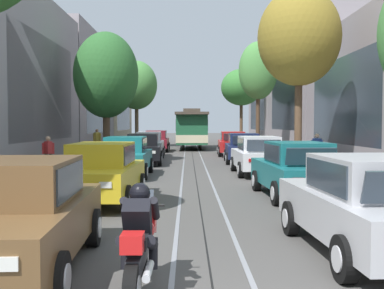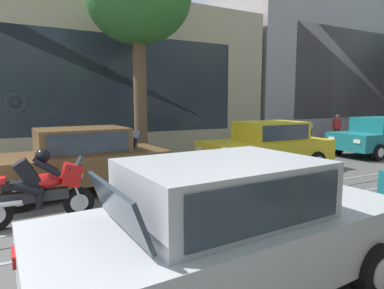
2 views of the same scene
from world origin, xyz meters
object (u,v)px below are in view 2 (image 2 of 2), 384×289
Objects in this scene: parked_car_teal_mid_left at (379,136)px; parked_car_yellow_second_left at (267,146)px; motorcycle_with_rider at (37,189)px; pedestrian_on_right_pavement at (337,127)px; street_tree_kerb_left_near at (138,0)px; parked_car_silver_near_right at (230,228)px; parked_car_brown_near_left at (78,160)px.

parked_car_yellow_second_left is at bearing -88.41° from parked_car_teal_mid_left.
motorcycle_with_rider is 1.28× the size of pedestrian_on_right_pavement.
street_tree_kerb_left_near is 4.49× the size of pedestrian_on_right_pavement.
parked_car_silver_near_right is at bearing -12.13° from street_tree_kerb_left_near.
parked_car_yellow_second_left is at bearing 104.05° from motorcycle_with_rider.
parked_car_yellow_second_left is at bearing 88.79° from parked_car_brown_near_left.
parked_car_teal_mid_left is at bearing -29.98° from pedestrian_on_right_pavement.
street_tree_kerb_left_near is at bearing -102.71° from parked_car_teal_mid_left.
parked_car_teal_mid_left is 2.82× the size of pedestrian_on_right_pavement.
parked_car_yellow_second_left is 9.23m from pedestrian_on_right_pavement.
pedestrian_on_right_pavement is at bearing 97.44° from street_tree_kerb_left_near.
parked_car_teal_mid_left is 0.63× the size of street_tree_kerb_left_near.
parked_car_yellow_second_left and parked_car_teal_mid_left have the same top height.
parked_car_brown_near_left is 14.72m from pedestrian_on_right_pavement.
pedestrian_on_right_pavement is at bearing 150.02° from parked_car_teal_mid_left.
parked_car_brown_near_left is at bearing -91.21° from parked_car_yellow_second_left.
parked_car_silver_near_right is at bearing 8.31° from parked_car_brown_near_left.
pedestrian_on_right_pavement is (-1.54, 11.83, -4.57)m from street_tree_kerb_left_near.
parked_car_brown_near_left is at bearing -75.13° from pedestrian_on_right_pavement.
parked_car_brown_near_left is 5.86m from parked_car_yellow_second_left.
street_tree_kerb_left_near is at bearing 167.87° from parked_car_silver_near_right.
pedestrian_on_right_pavement reaches higher than motorcycle_with_rider.
parked_car_brown_near_left is at bearing -47.05° from street_tree_kerb_left_near.
parked_car_teal_mid_left reaches higher than motorcycle_with_rider.
motorcycle_with_rider is (4.08, -3.41, -4.79)m from street_tree_kerb_left_near.
parked_car_yellow_second_left and parked_car_silver_near_right have the same top height.
parked_car_brown_near_left is at bearing -89.76° from parked_car_teal_mid_left.
parked_car_silver_near_right is 0.64× the size of street_tree_kerb_left_near.
parked_car_silver_near_right is (5.36, -11.30, 0.00)m from parked_car_teal_mid_left.
pedestrian_on_right_pavement is at bearing 110.24° from motorcycle_with_rider.
parked_car_brown_near_left is at bearing -171.69° from parked_car_silver_near_right.
parked_car_yellow_second_left reaches higher than pedestrian_on_right_pavement.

